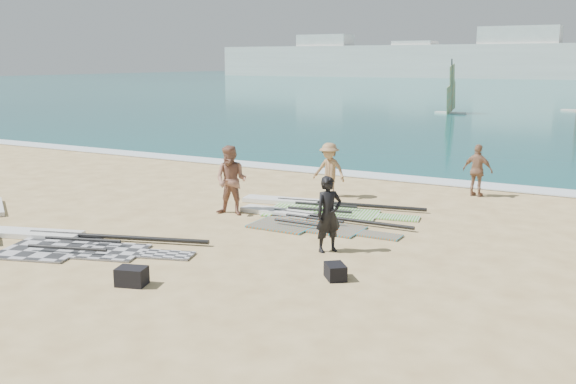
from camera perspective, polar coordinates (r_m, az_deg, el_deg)
The scene contains 13 objects.
ground at distance 12.68m, azimuth -6.39°, elevation -7.90°, with size 300.00×300.00×0.00m, color #E4C486.
surf_line at distance 23.48m, azimuth 11.20°, elevation 1.03°, with size 300.00×1.20×0.04m, color white.
far_town at distance 161.32m, azimuth 21.28°, elevation 10.93°, with size 160.00×8.00×12.00m.
rig_grey at distance 15.92m, azimuth -19.08°, elevation -4.23°, with size 5.74×3.21×0.20m.
rig_green at distance 18.63m, azimuth 2.11°, elevation -1.33°, with size 5.58×2.64×0.20m.
rig_orange at distance 17.12m, azimuth 1.19°, elevation -2.49°, with size 5.03×1.96×0.20m.
gear_bag_near at distance 12.70m, azimuth -13.72°, elevation -7.29°, with size 0.55×0.40×0.35m, color black.
gear_bag_far at distance 12.73m, azimuth 4.23°, elevation -7.07°, with size 0.50×0.35×0.30m, color black.
person_wetsuit at distance 14.32m, azimuth 3.63°, elevation -1.99°, with size 0.63×0.41×1.72m, color black.
beachgoer_left at distance 17.79m, azimuth -5.07°, elevation 1.03°, with size 0.94×0.73×1.94m, color #96634E.
beachgoer_mid at distance 20.07m, azimuth 3.68°, elevation 1.95°, with size 1.11×0.64×1.72m, color #A2794F.
beachgoer_back at distance 21.04m, azimuth 16.51°, elevation 1.84°, with size 0.97×0.40×1.65m, color #986D52.
windsurfer_left at distance 53.50m, azimuth 14.29°, elevation 8.10°, with size 2.43×2.96×4.41m.
Camera 1 is at (6.97, -9.72, 4.22)m, focal length 40.00 mm.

